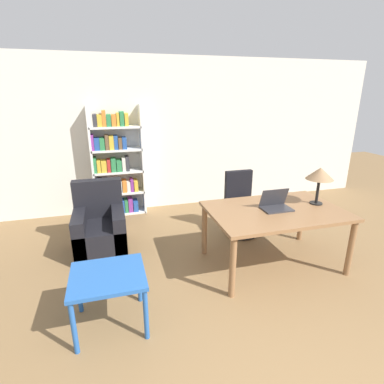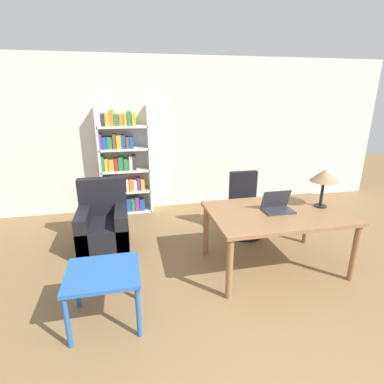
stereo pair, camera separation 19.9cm
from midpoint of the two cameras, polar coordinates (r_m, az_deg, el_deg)
name	(u,v)px [view 1 (the left image)]	position (r m, az deg, el deg)	size (l,w,h in m)	color
wall_back	(175,135)	(5.59, -4.22, 10.79)	(8.00, 0.06, 2.70)	silver
desk	(275,216)	(3.77, 14.08, -4.41)	(1.61, 1.07, 0.74)	olive
laptop	(276,205)	(3.75, 14.18, -2.36)	(0.35, 0.24, 0.24)	#2D2D33
table_lamp	(320,174)	(3.98, 21.89, 3.11)	(0.34, 0.34, 0.47)	black
office_chair	(241,206)	(4.63, 8.03, -2.64)	(0.49, 0.49, 0.96)	black
side_table_blue	(108,282)	(2.94, -17.62, -16.00)	(0.66, 0.60, 0.54)	#2356A3
armchair	(100,230)	(4.34, -18.32, -6.87)	(0.66, 0.76, 0.94)	black
bookshelf	(115,167)	(5.38, -15.50, 4.66)	(0.88, 0.28, 1.90)	white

